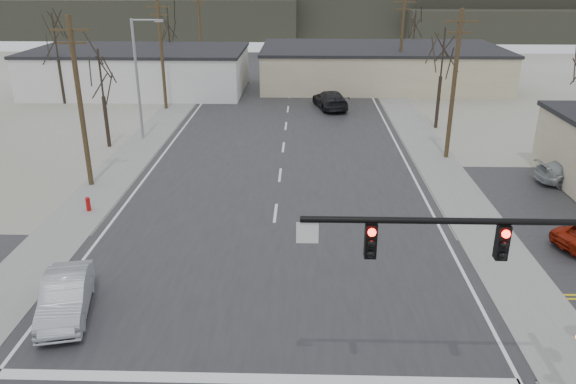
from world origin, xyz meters
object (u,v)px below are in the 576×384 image
object	(u,v)px
traffic_signal_mast	(538,273)
car_far_b	(280,64)
sedan_crossing	(66,296)
car_far_a	(330,100)
fire_hydrant	(88,204)

from	to	relation	value
traffic_signal_mast	car_far_b	distance (m)	61.13
sedan_crossing	car_far_b	size ratio (longest dim) A/B	1.14
car_far_a	car_far_b	distance (m)	22.31
fire_hydrant	car_far_a	world-z (taller)	car_far_a
car_far_a	sedan_crossing	bearing A→B (deg)	58.42
traffic_signal_mast	sedan_crossing	bearing A→B (deg)	163.70
car_far_b	traffic_signal_mast	bearing A→B (deg)	-72.30
fire_hydrant	sedan_crossing	bearing A→B (deg)	-74.45
fire_hydrant	car_far_b	bearing A→B (deg)	79.47
fire_hydrant	car_far_a	distance (m)	28.26
fire_hydrant	car_far_a	bearing A→B (deg)	59.92
traffic_signal_mast	car_far_a	bearing A→B (deg)	95.81
traffic_signal_mast	car_far_b	xyz separation A→B (m)	(-9.54, 60.25, -3.95)
traffic_signal_mast	car_far_b	world-z (taller)	traffic_signal_mast
traffic_signal_mast	sedan_crossing	xyz separation A→B (m)	(-15.39, 4.50, -3.88)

